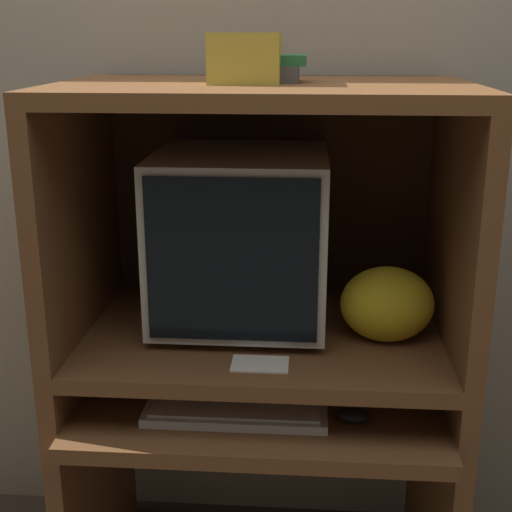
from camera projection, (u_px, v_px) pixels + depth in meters
name	position (u px, v px, depth m)	size (l,w,h in m)	color
wall_back	(272.00, 90.00, 1.92)	(6.00, 0.06, 2.60)	gray
desk_base	(261.00, 472.00, 1.80)	(0.92, 0.65, 0.62)	brown
desk_monitor_shelf	(263.00, 340.00, 1.74)	(0.92, 0.60, 0.13)	brown
hutch_upper	(265.00, 169.00, 1.65)	(0.92, 0.60, 0.58)	brown
crt_monitor	(241.00, 236.00, 1.73)	(0.41, 0.43, 0.42)	beige
keyboard	(235.00, 412.00, 1.59)	(0.41, 0.13, 0.03)	beige
mouse	(354.00, 415.00, 1.57)	(0.07, 0.05, 0.03)	black
snack_bag	(387.00, 304.00, 1.65)	(0.22, 0.16, 0.18)	gold
book_stack	(265.00, 68.00, 1.58)	(0.17, 0.13, 0.06)	#4C4C51
paper_card	(260.00, 364.00, 1.55)	(0.12, 0.08, 0.00)	white
storage_box	(245.00, 58.00, 1.52)	(0.15, 0.13, 0.11)	gold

